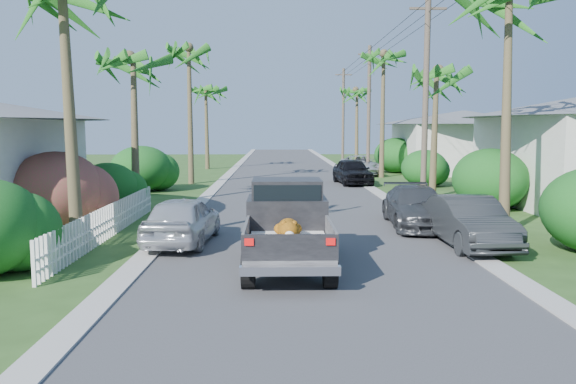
{
  "coord_description": "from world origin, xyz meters",
  "views": [
    {
      "loc": [
        -0.94,
        -11.57,
        3.32
      ],
      "look_at": [
        -0.57,
        5.21,
        1.4
      ],
      "focal_mm": 35.0,
      "sensor_mm": 36.0,
      "label": 1
    }
  ],
  "objects_px": {
    "parked_car_rf": "(352,172)",
    "utility_pole_d": "(343,115)",
    "parked_car_rd": "(359,165)",
    "utility_pole_b": "(426,98)",
    "parked_car_ln": "(183,220)",
    "parked_car_rn": "(468,222)",
    "palm_l_b": "(132,59)",
    "palm_l_d": "(206,89)",
    "pickup_truck": "(287,223)",
    "utility_pole_c": "(369,110)",
    "palm_l_c": "(189,49)",
    "palm_r_b": "(436,71)",
    "house_right_far": "(463,144)",
    "palm_r_c": "(384,55)",
    "palm_r_d": "(357,90)",
    "parked_car_rm": "(416,207)"
  },
  "relations": [
    {
      "from": "palm_l_b",
      "to": "palm_l_d",
      "type": "bearing_deg",
      "value": 89.22
    },
    {
      "from": "utility_pole_b",
      "to": "palm_r_c",
      "type": "bearing_deg",
      "value": 87.36
    },
    {
      "from": "parked_car_rd",
      "to": "utility_pole_d",
      "type": "relative_size",
      "value": 0.54
    },
    {
      "from": "parked_car_rf",
      "to": "utility_pole_b",
      "type": "bearing_deg",
      "value": -82.27
    },
    {
      "from": "utility_pole_d",
      "to": "palm_l_c",
      "type": "bearing_deg",
      "value": -118.92
    },
    {
      "from": "palm_l_c",
      "to": "palm_l_b",
      "type": "bearing_deg",
      "value": -94.57
    },
    {
      "from": "parked_car_rd",
      "to": "palm_l_c",
      "type": "bearing_deg",
      "value": -153.9
    },
    {
      "from": "parked_car_rn",
      "to": "palm_l_d",
      "type": "xyz_separation_m",
      "value": [
        -10.96,
        30.18,
        5.74
      ]
    },
    {
      "from": "parked_car_ln",
      "to": "palm_l_d",
      "type": "distance_m",
      "value": 30.35
    },
    {
      "from": "parked_car_ln",
      "to": "parked_car_rf",
      "type": "bearing_deg",
      "value": -108.28
    },
    {
      "from": "house_right_far",
      "to": "utility_pole_b",
      "type": "relative_size",
      "value": 1.0
    },
    {
      "from": "parked_car_rf",
      "to": "parked_car_rd",
      "type": "distance_m",
      "value": 6.8
    },
    {
      "from": "parked_car_ln",
      "to": "palm_l_c",
      "type": "xyz_separation_m",
      "value": [
        -2.4,
        17.66,
        7.22
      ]
    },
    {
      "from": "palm_l_c",
      "to": "utility_pole_d",
      "type": "height_order",
      "value": "palm_l_c"
    },
    {
      "from": "parked_car_rn",
      "to": "palm_l_b",
      "type": "distance_m",
      "value": 14.95
    },
    {
      "from": "pickup_truck",
      "to": "parked_car_rn",
      "type": "relative_size",
      "value": 1.21
    },
    {
      "from": "parked_car_rn",
      "to": "utility_pole_d",
      "type": "xyz_separation_m",
      "value": [
        1.14,
        39.18,
        3.9
      ]
    },
    {
      "from": "parked_car_rn",
      "to": "parked_car_ln",
      "type": "distance_m",
      "value": 8.08
    },
    {
      "from": "pickup_truck",
      "to": "utility_pole_c",
      "type": "relative_size",
      "value": 0.57
    },
    {
      "from": "pickup_truck",
      "to": "palm_r_d",
      "type": "distance_m",
      "value": 39.08
    },
    {
      "from": "parked_car_ln",
      "to": "palm_l_b",
      "type": "bearing_deg",
      "value": -62.71
    },
    {
      "from": "utility_pole_b",
      "to": "utility_pole_c",
      "type": "height_order",
      "value": "same"
    },
    {
      "from": "parked_car_rn",
      "to": "parked_car_rf",
      "type": "relative_size",
      "value": 0.96
    },
    {
      "from": "pickup_truck",
      "to": "palm_r_b",
      "type": "bearing_deg",
      "value": 60.79
    },
    {
      "from": "utility_pole_c",
      "to": "utility_pole_b",
      "type": "bearing_deg",
      "value": -90.0
    },
    {
      "from": "palm_l_b",
      "to": "utility_pole_b",
      "type": "height_order",
      "value": "utility_pole_b"
    },
    {
      "from": "palm_r_c",
      "to": "house_right_far",
      "type": "xyz_separation_m",
      "value": [
        6.8,
        4.0,
        -5.99
      ]
    },
    {
      "from": "palm_r_c",
      "to": "utility_pole_d",
      "type": "bearing_deg",
      "value": 92.02
    },
    {
      "from": "pickup_truck",
      "to": "house_right_far",
      "type": "relative_size",
      "value": 0.57
    },
    {
      "from": "palm_l_c",
      "to": "utility_pole_d",
      "type": "bearing_deg",
      "value": 61.08
    },
    {
      "from": "parked_car_rf",
      "to": "utility_pole_c",
      "type": "relative_size",
      "value": 0.49
    },
    {
      "from": "palm_l_d",
      "to": "utility_pole_d",
      "type": "distance_m",
      "value": 15.19
    },
    {
      "from": "parked_car_rn",
      "to": "palm_r_b",
      "type": "bearing_deg",
      "value": 77.34
    },
    {
      "from": "parked_car_ln",
      "to": "palm_r_c",
      "type": "relative_size",
      "value": 0.43
    },
    {
      "from": "parked_car_rf",
      "to": "palm_r_b",
      "type": "xyz_separation_m",
      "value": [
        3.0,
        -6.4,
        5.2
      ]
    },
    {
      "from": "house_right_far",
      "to": "parked_car_rd",
      "type": "bearing_deg",
      "value": -166.32
    },
    {
      "from": "parked_car_ln",
      "to": "palm_r_b",
      "type": "distance_m",
      "value": 15.66
    },
    {
      "from": "palm_r_d",
      "to": "pickup_truck",
      "type": "bearing_deg",
      "value": -100.68
    },
    {
      "from": "utility_pole_b",
      "to": "parked_car_ln",
      "type": "bearing_deg",
      "value": -136.74
    },
    {
      "from": "palm_r_c",
      "to": "house_right_far",
      "type": "height_order",
      "value": "palm_r_c"
    },
    {
      "from": "parked_car_rf",
      "to": "palm_l_d",
      "type": "xyz_separation_m",
      "value": [
        -10.1,
        12.6,
        5.69
      ]
    },
    {
      "from": "palm_l_d",
      "to": "palm_r_d",
      "type": "height_order",
      "value": "palm_r_d"
    },
    {
      "from": "pickup_truck",
      "to": "house_right_far",
      "type": "distance_m",
      "value": 31.16
    },
    {
      "from": "parked_car_rf",
      "to": "utility_pole_d",
      "type": "bearing_deg",
      "value": 79.04
    },
    {
      "from": "parked_car_rn",
      "to": "palm_l_c",
      "type": "bearing_deg",
      "value": 118.09
    },
    {
      "from": "parked_car_rn",
      "to": "utility_pole_b",
      "type": "distance_m",
      "value": 10.04
    },
    {
      "from": "parked_car_rd",
      "to": "house_right_far",
      "type": "relative_size",
      "value": 0.54
    },
    {
      "from": "parked_car_ln",
      "to": "utility_pole_c",
      "type": "height_order",
      "value": "utility_pole_c"
    },
    {
      "from": "utility_pole_b",
      "to": "parked_car_rm",
      "type": "bearing_deg",
      "value": -106.77
    },
    {
      "from": "palm_l_c",
      "to": "parked_car_rd",
      "type": "bearing_deg",
      "value": 28.82
    }
  ]
}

